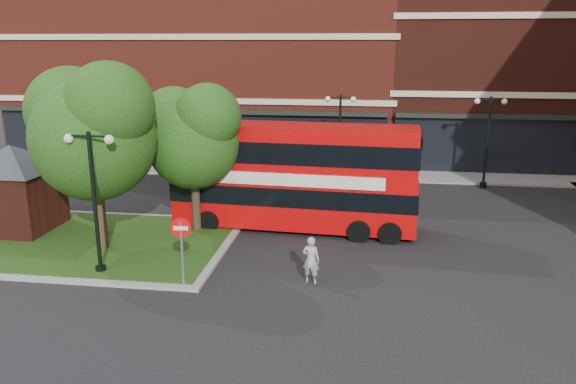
# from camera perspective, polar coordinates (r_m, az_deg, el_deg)

# --- Properties ---
(ground) EXTENTS (120.00, 120.00, 0.00)m
(ground) POSITION_cam_1_polar(r_m,az_deg,el_deg) (18.91, -3.38, -9.47)
(ground) COLOR black
(ground) RESTS_ON ground
(pavement_far) EXTENTS (44.00, 3.00, 0.12)m
(pavement_far) POSITION_cam_1_polar(r_m,az_deg,el_deg) (34.42, 2.01, 1.98)
(pavement_far) COLOR slate
(pavement_far) RESTS_ON ground
(terrace_far_left) EXTENTS (26.00, 12.00, 14.00)m
(terrace_far_left) POSITION_cam_1_polar(r_m,az_deg,el_deg) (42.44, -7.90, 13.77)
(terrace_far_left) COLOR maroon
(terrace_far_left) RESTS_ON ground
(terrace_far_right) EXTENTS (18.00, 12.00, 16.00)m
(terrace_far_right) POSITION_cam_1_polar(r_m,az_deg,el_deg) (42.18, 23.20, 14.10)
(terrace_far_right) COLOR #471911
(terrace_far_right) RESTS_ON ground
(traffic_island) EXTENTS (12.60, 7.60, 0.15)m
(traffic_island) POSITION_cam_1_polar(r_m,az_deg,el_deg) (24.21, -20.88, -4.70)
(traffic_island) COLOR gray
(traffic_island) RESTS_ON ground
(kiosk) EXTENTS (6.51, 6.51, 3.60)m
(kiosk) POSITION_cam_1_polar(r_m,az_deg,el_deg) (25.98, -26.11, 1.22)
(kiosk) COLOR #471911
(kiosk) RESTS_ON traffic_island
(tree_island_west) EXTENTS (5.40, 4.71, 7.21)m
(tree_island_west) POSITION_cam_1_polar(r_m,az_deg,el_deg) (22.10, -19.33, 6.29)
(tree_island_west) COLOR #2D2116
(tree_island_west) RESTS_ON ground
(tree_island_east) EXTENTS (4.46, 3.90, 6.29)m
(tree_island_east) POSITION_cam_1_polar(r_m,az_deg,el_deg) (23.30, -9.78, 5.95)
(tree_island_east) COLOR #2D2116
(tree_island_east) RESTS_ON ground
(lamp_island) EXTENTS (1.72, 0.36, 5.00)m
(lamp_island) POSITION_cam_1_polar(r_m,az_deg,el_deg) (19.91, -19.10, -0.37)
(lamp_island) COLOR black
(lamp_island) RESTS_ON ground
(lamp_far_left) EXTENTS (1.72, 0.36, 5.00)m
(lamp_far_left) POSITION_cam_1_polar(r_m,az_deg,el_deg) (31.78, 5.28, 5.91)
(lamp_far_left) COLOR black
(lamp_far_left) RESTS_ON ground
(lamp_far_right) EXTENTS (1.72, 0.36, 5.00)m
(lamp_far_right) POSITION_cam_1_polar(r_m,az_deg,el_deg) (32.41, 19.61, 5.28)
(lamp_far_right) COLOR black
(lamp_far_right) RESTS_ON ground
(bus) EXTENTS (10.43, 2.98, 3.93)m
(bus) POSITION_cam_1_polar(r_m,az_deg,el_deg) (23.73, 0.64, 2.25)
(bus) COLOR #BD0708
(bus) RESTS_ON ground
(woman) EXTENTS (0.66, 0.50, 1.62)m
(woman) POSITION_cam_1_polar(r_m,az_deg,el_deg) (18.79, 2.35, -6.91)
(woman) COLOR #99999C
(woman) RESTS_ON ground
(car_silver) EXTENTS (4.03, 1.95, 1.32)m
(car_silver) POSITION_cam_1_polar(r_m,az_deg,el_deg) (35.19, -9.30, 3.08)
(car_silver) COLOR silver
(car_silver) RESTS_ON ground
(car_white) EXTENTS (3.81, 1.53, 1.23)m
(car_white) POSITION_cam_1_polar(r_m,az_deg,el_deg) (33.64, 7.02, 2.53)
(car_white) COLOR silver
(car_white) RESTS_ON ground
(no_entry_sign) EXTENTS (0.67, 0.11, 2.41)m
(no_entry_sign) POSITION_cam_1_polar(r_m,az_deg,el_deg) (18.38, -10.78, -4.66)
(no_entry_sign) COLOR slate
(no_entry_sign) RESTS_ON ground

